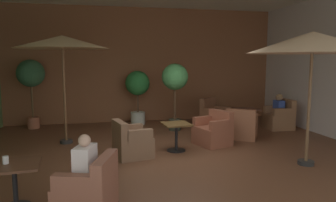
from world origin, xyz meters
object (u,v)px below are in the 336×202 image
armchair_front_right_north (213,132)px  patio_umbrella_center_beige (313,43)px  cafe_table_mid_center (247,114)px  armchair_mid_center_east (215,116)px  cafe_table_front_left (14,175)px  cafe_table_front_right (176,132)px  armchair_mid_center_north (280,118)px  iced_drink_cup (6,160)px  patron_by_window (279,105)px  potted_tree_mid_right (31,77)px  armchair_front_left_north (89,190)px  armchair_front_right_east (131,143)px  armchair_mid_center_south (242,127)px  potted_tree_mid_left (175,81)px  patron_blue_shirt (85,161)px  potted_tree_left_corner (138,88)px  patio_umbrella_tall_red (62,43)px

armchair_front_right_north → patio_umbrella_center_beige: (1.29, -1.88, 2.12)m
cafe_table_mid_center → armchair_mid_center_east: 1.10m
cafe_table_front_left → cafe_table_front_right: same height
armchair_mid_center_north → iced_drink_cup: armchair_mid_center_north is taller
patio_umbrella_center_beige → patron_by_window: patio_umbrella_center_beige is taller
potted_tree_mid_right → armchair_front_left_north: bearing=-73.1°
cafe_table_front_left → armchair_front_left_north: (1.02, -0.33, -0.17)m
armchair_front_right_east → armchair_mid_center_south: bearing=18.6°
potted_tree_mid_left → armchair_mid_center_east: bearing=15.0°
patron_blue_shirt → patron_by_window: 7.07m
armchair_mid_center_south → potted_tree_mid_right: bearing=156.0°
armchair_mid_center_south → potted_tree_left_corner: 3.68m
armchair_mid_center_south → patio_umbrella_center_beige: size_ratio=0.40×
iced_drink_cup → armchair_mid_center_north: bearing=30.4°
armchair_front_left_north → potted_tree_left_corner: size_ratio=0.55×
potted_tree_mid_right → armchair_front_right_east: bearing=-53.5°
armchair_front_right_east → patron_by_window: patron_by_window is taller
cafe_table_front_left → armchair_front_right_north: armchair_front_right_north is taller
cafe_table_mid_center → patron_by_window: size_ratio=1.11×
cafe_table_front_left → armchair_mid_center_north: size_ratio=0.82×
armchair_mid_center_north → iced_drink_cup: size_ratio=8.27×
cafe_table_front_left → armchair_front_right_north: (3.98, 2.68, -0.16)m
potted_tree_mid_left → patron_by_window: bearing=-8.8°
armchair_front_right_north → cafe_table_mid_center: (1.58, 1.36, 0.18)m
cafe_table_front_left → armchair_front_right_north: size_ratio=0.76×
armchair_mid_center_south → cafe_table_front_right: bearing=-158.5°
patio_umbrella_center_beige → potted_tree_mid_right: patio_umbrella_center_beige is taller
potted_tree_mid_left → potted_tree_mid_right: 4.41m
cafe_table_front_right → armchair_mid_center_north: (3.70, 1.67, -0.11)m
armchair_front_right_north → iced_drink_cup: bearing=-147.0°
armchair_front_right_east → cafe_table_mid_center: size_ratio=1.28×
cafe_table_front_right → potted_tree_mid_right: size_ratio=0.31×
armchair_mid_center_north → cafe_table_front_left: bearing=-149.0°
armchair_mid_center_south → patron_blue_shirt: (-3.98, -3.45, 0.41)m
cafe_table_front_right → patron_by_window: (3.66, 1.67, 0.29)m
cafe_table_front_left → patio_umbrella_tall_red: patio_umbrella_tall_red is taller
cafe_table_mid_center → patron_blue_shirt: (-4.56, -4.36, 0.23)m
armchair_mid_center_north → patio_umbrella_center_beige: 4.06m
cafe_table_front_left → armchair_mid_center_north: 7.74m
patio_umbrella_tall_red → patron_blue_shirt: size_ratio=4.10×
patron_by_window → armchair_mid_center_east: bearing=153.5°
armchair_mid_center_east → iced_drink_cup: armchair_mid_center_east is taller
cafe_table_front_left → patron_blue_shirt: size_ratio=1.13×
armchair_front_right_east → potted_tree_mid_right: bearing=126.5°
potted_tree_mid_right → iced_drink_cup: bearing=-83.0°
armchair_front_right_north → armchair_front_left_north: bearing=-134.5°
armchair_front_right_east → armchair_mid_center_south: (3.10, 1.04, 0.00)m
armchair_mid_center_south → patio_umbrella_center_beige: (0.30, -2.33, 2.12)m
potted_tree_left_corner → armchair_front_right_east: bearing=-99.3°
patio_umbrella_tall_red → patron_by_window: (6.23, 0.37, -1.79)m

